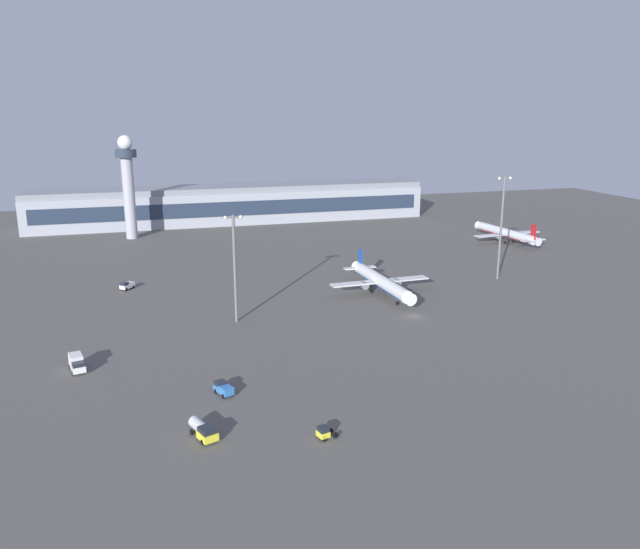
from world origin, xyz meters
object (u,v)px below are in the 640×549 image
Objects in this scene: pushback_tug at (324,432)px; apron_light_central at (501,222)px; catering_truck at (77,363)px; baggage_tractor at (223,388)px; control_tower at (128,180)px; maintenance_van at (127,285)px; airplane_far_stand at (381,281)px; fuel_truck at (203,430)px; airplane_terminal_side at (507,233)px; apron_light_west at (235,262)px.

pushback_tug is 109.47m from apron_light_central.
baggage_tractor is at bearing 130.91° from catering_truck.
baggage_tractor is at bearing -84.28° from control_tower.
control_tower is 6.59× the size of catering_truck.
apron_light_central is (115.96, 37.20, 15.66)m from catering_truck.
catering_truck is (-9.16, -56.59, 0.40)m from maintenance_van.
baggage_tractor is 77.13m from maintenance_van.
pushback_tug is (-37.65, -71.11, -2.48)m from airplane_far_stand.
catering_truck reaches higher than baggage_tractor.
airplane_far_stand reaches higher than catering_truck.
airplane_terminal_side is at bearing -158.03° from fuel_truck.
airplane_far_stand is at bearing 15.97° from apron_light_west.
apron_light_central is (-32.09, -45.94, 13.72)m from airplane_terminal_side.
fuel_truck is 1.10× the size of catering_truck.
airplane_far_stand is at bearing 23.13° from baggage_tractor.
pushback_tug is 99.75m from maintenance_van.
control_tower is 1.10× the size of airplane_terminal_side.
fuel_truck is at bearing 57.80° from pushback_tug.
control_tower reaches higher than catering_truck.
apron_light_central is (39.58, 4.76, 13.68)m from airplane_far_stand.
apron_light_west is at bearing 168.14° from maintenance_van.
baggage_tractor is 23.72m from pushback_tug.
apron_light_central reaches higher than fuel_truck.
apron_light_central is at bearing -163.97° from fuel_truck.
apron_light_central is at bearing 9.58° from baggage_tractor.
maintenance_van is (-16.78, 75.29, 0.00)m from baggage_tractor.
baggage_tractor is 0.76× the size of catering_truck.
pushback_tug is at bearing -85.95° from apron_light_west.
control_tower is at bearing -107.00° from fuel_truck.
control_tower is 78.37m from maintenance_van.
airplane_terminal_side is at bearing -126.13° from maintenance_van.
pushback_tug is (27.86, -170.53, -21.90)m from control_tower.
baggage_tractor is at bearing -148.16° from apron_light_central.
airplane_far_stand reaches higher than pushback_tug.
pushback_tug is 0.13× the size of apron_light_west.
apron_light_central is at bearing -42.01° from control_tower.
maintenance_van is at bearing -112.50° from catering_truck.
baggage_tractor is 107.17m from apron_light_central.
airplane_far_stand is at bearing -173.14° from apron_light_central.
fuel_truck is at bearing 108.84° from catering_truck.
maintenance_van is 0.17× the size of apron_light_west.
control_tower is 11.59× the size of pushback_tug.
pushback_tug is (12.79, -19.98, -0.11)m from baggage_tractor.
control_tower is 146.87m from airplane_terminal_side.
apron_light_west reaches higher than catering_truck.
airplane_terminal_side is (137.19, -48.72, -19.45)m from control_tower.
apron_light_west reaches higher than baggage_tractor.
airplane_far_stand is 5.52× the size of fuel_truck.
control_tower is at bearing 73.46° from baggage_tractor.
pushback_tug is at bearing 59.71° from airplane_far_stand.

